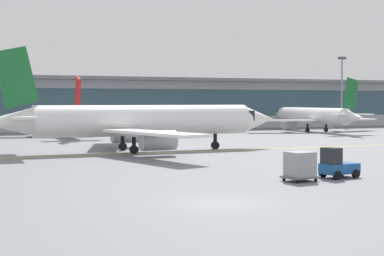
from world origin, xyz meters
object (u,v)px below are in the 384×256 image
taxiing_regional_jet (142,121)px  cargo_dolly_lead (300,165)px  apron_light_mast_1 (342,89)px  gate_airplane_2 (313,116)px  baggage_tug (337,165)px  gate_airplane_1 (66,119)px

taxiing_regional_jet → cargo_dolly_lead: 25.72m
apron_light_mast_1 → taxiing_regional_jet: bearing=-143.2°
gate_airplane_2 → baggage_tug: bearing=149.3°
cargo_dolly_lead → apron_light_mast_1: (49.75, 65.11, 6.69)m
gate_airplane_1 → taxiing_regional_jet: size_ratio=0.83×
apron_light_mast_1 → gate_airplane_2: bearing=-140.1°
gate_airplane_1 → baggage_tug: 56.50m
gate_airplane_2 → apron_light_mast_1: size_ratio=1.92×
baggage_tug → apron_light_mast_1: size_ratio=0.20×
gate_airplane_2 → baggage_tug: gate_airplane_2 is taller
gate_airplane_1 → cargo_dolly_lead: (6.38, -56.15, -1.56)m
taxiing_regional_jet → cargo_dolly_lead: size_ratio=13.68×
gate_airplane_1 → cargo_dolly_lead: size_ratio=11.30×
taxiing_regional_jet → cargo_dolly_lead: taxiing_regional_jet is taller
gate_airplane_2 → taxiing_regional_jet: (-38.62, -27.55, 0.46)m
gate_airplane_1 → gate_airplane_2: (41.60, -3.19, 0.09)m
gate_airplane_2 → cargo_dolly_lead: (-35.22, -52.96, -1.64)m
cargo_dolly_lead → apron_light_mast_1: apron_light_mast_1 is taller
cargo_dolly_lead → taxiing_regional_jet: bearing=88.7°
gate_airplane_2 → taxiing_regional_jet: size_ratio=0.85×
gate_airplane_2 → apron_light_mast_1: (14.53, 12.16, 5.05)m
gate_airplane_1 → apron_light_mast_1: apron_light_mast_1 is taller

